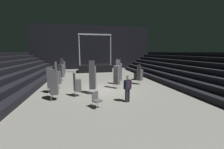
% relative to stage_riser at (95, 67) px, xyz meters
% --- Properties ---
extents(ground_plane, '(22.00, 30.00, 0.10)m').
position_rel_stage_riser_xyz_m(ground_plane, '(-0.00, -11.22, -0.70)').
color(ground_plane, gray).
extents(arena_end_wall, '(22.00, 0.30, 8.00)m').
position_rel_stage_riser_xyz_m(arena_end_wall, '(-0.00, 3.78, 3.35)').
color(arena_end_wall, black).
rests_on(arena_end_wall, ground_plane).
extents(bleacher_bank_right, '(5.25, 24.00, 3.15)m').
position_rel_stage_riser_xyz_m(bleacher_bank_right, '(8.38, -10.22, 0.93)').
color(bleacher_bank_right, black).
rests_on(bleacher_bank_right, ground_plane).
extents(stage_riser, '(5.24, 3.26, 5.84)m').
position_rel_stage_riser_xyz_m(stage_riser, '(0.00, 0.00, 0.00)').
color(stage_riser, black).
rests_on(stage_riser, ground_plane).
extents(man_with_tie, '(0.57, 0.30, 1.72)m').
position_rel_stage_riser_xyz_m(man_with_tie, '(0.77, -14.47, 0.32)').
color(man_with_tie, black).
rests_on(man_with_tie, ground_plane).
extents(chair_stack_front_left, '(0.62, 0.62, 2.56)m').
position_rel_stage_riser_xyz_m(chair_stack_front_left, '(1.49, -9.73, 0.63)').
color(chair_stack_front_left, '#B2B5BA').
rests_on(chair_stack_front_left, ground_plane).
extents(chair_stack_front_right, '(0.62, 0.62, 2.48)m').
position_rel_stage_riser_xyz_m(chair_stack_front_right, '(0.93, -11.11, 0.59)').
color(chair_stack_front_right, '#B2B5BA').
rests_on(chair_stack_front_right, ground_plane).
extents(chair_stack_mid_left, '(0.56, 0.56, 2.56)m').
position_rel_stage_riser_xyz_m(chair_stack_mid_left, '(-1.25, -12.27, 0.63)').
color(chair_stack_mid_left, '#B2B5BA').
rests_on(chair_stack_mid_left, ground_plane).
extents(chair_stack_mid_right, '(0.60, 0.60, 2.31)m').
position_rel_stage_riser_xyz_m(chair_stack_mid_right, '(-4.27, -6.57, 0.50)').
color(chair_stack_mid_right, '#B2B5BA').
rests_on(chair_stack_mid_right, ground_plane).
extents(chair_stack_mid_centre, '(0.46, 0.46, 2.05)m').
position_rel_stage_riser_xyz_m(chair_stack_mid_centre, '(-4.42, -11.30, 0.38)').
color(chair_stack_mid_centre, '#B2B5BA').
rests_on(chair_stack_mid_centre, ground_plane).
extents(chair_stack_rear_left, '(0.56, 0.56, 1.71)m').
position_rel_stage_riser_xyz_m(chair_stack_rear_left, '(-2.38, -12.61, 0.21)').
color(chair_stack_rear_left, '#B2B5BA').
rests_on(chair_stack_rear_left, ground_plane).
extents(chair_stack_rear_right, '(0.46, 0.46, 2.56)m').
position_rel_stage_riser_xyz_m(chair_stack_rear_right, '(-3.83, -13.13, 0.63)').
color(chair_stack_rear_right, '#B2B5BA').
rests_on(chair_stack_rear_right, ground_plane).
extents(chair_stack_rear_centre, '(0.59, 0.59, 1.96)m').
position_rel_stage_riser_xyz_m(chair_stack_rear_centre, '(-4.13, -10.04, 0.34)').
color(chair_stack_rear_centre, '#B2B5BA').
rests_on(chair_stack_rear_centre, ground_plane).
extents(chair_stack_aisle_left, '(0.60, 0.60, 2.39)m').
position_rel_stage_riser_xyz_m(chair_stack_aisle_left, '(-4.50, -3.70, 0.55)').
color(chair_stack_aisle_left, '#B2B5BA').
rests_on(chair_stack_aisle_left, ground_plane).
extents(chair_stack_aisle_right, '(0.60, 0.60, 1.96)m').
position_rel_stage_riser_xyz_m(chair_stack_aisle_right, '(3.52, -10.06, 0.34)').
color(chair_stack_aisle_right, '#B2B5BA').
rests_on(chair_stack_aisle_right, ground_plane).
extents(equipment_road_case, '(0.99, 0.75, 0.68)m').
position_rel_stage_riser_xyz_m(equipment_road_case, '(4.27, -7.92, -0.31)').
color(equipment_road_case, black).
rests_on(equipment_road_case, ground_plane).
extents(loose_chair_near_man, '(0.60, 0.60, 0.95)m').
position_rel_stage_riser_xyz_m(loose_chair_near_man, '(-1.25, -14.96, -0.11)').
color(loose_chair_near_man, '#B2B5BA').
rests_on(loose_chair_near_man, ground_plane).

